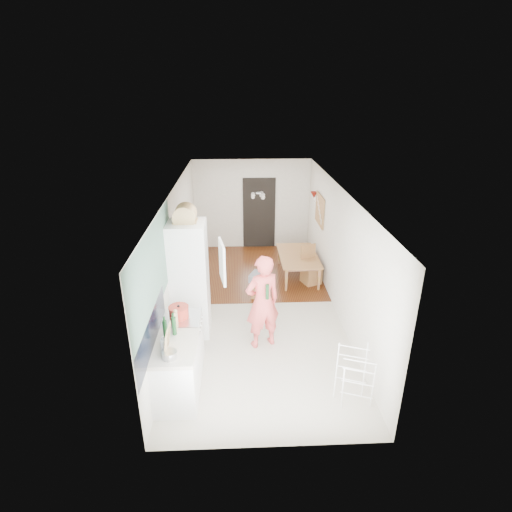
{
  "coord_description": "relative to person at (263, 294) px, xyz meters",
  "views": [
    {
      "loc": [
        -0.36,
        -7.24,
        4.26
      ],
      "look_at": [
        -0.03,
        0.2,
        1.1
      ],
      "focal_mm": 28.0,
      "sensor_mm": 36.0,
      "label": 1
    }
  ],
  "objects": [
    {
      "name": "fridge_interior",
      "position": [
        -0.98,
        0.49,
        0.53
      ],
      "size": [
        0.02,
        0.52,
        0.66
      ],
      "primitive_type": "cube",
      "color": "white",
      "rests_on": "room_shell"
    },
    {
      "name": "fridge_housing",
      "position": [
        -1.29,
        0.49,
        0.06
      ],
      "size": [
        0.66,
        0.66,
        2.15
      ],
      "primitive_type": "cube",
      "color": "white",
      "rests_on": "room_shell"
    },
    {
      "name": "pinboard",
      "position": [
        1.56,
        3.17,
        0.53
      ],
      "size": [
        0.03,
        0.9,
        0.7
      ],
      "primitive_type": "cube",
      "color": "tan",
      "rests_on": "room_shell"
    },
    {
      "name": "cooker_top",
      "position": [
        -1.32,
        -0.53,
        -0.12
      ],
      "size": [
        0.6,
        0.6,
        0.04
      ],
      "primitive_type": "cube",
      "color": "silver",
      "rests_on": "room_shell"
    },
    {
      "name": "sage_wall_panel",
      "position": [
        -1.61,
        -0.73,
        0.83
      ],
      "size": [
        0.02,
        3.0,
        1.3
      ],
      "primitive_type": "cube",
      "color": "slate",
      "rests_on": "room_shell"
    },
    {
      "name": "tile_splashback",
      "position": [
        -1.6,
        -1.28,
        0.13
      ],
      "size": [
        0.02,
        1.9,
        0.5
      ],
      "primitive_type": "cube",
      "color": "black",
      "rests_on": "room_shell"
    },
    {
      "name": "stool",
      "position": [
        0.05,
        1.75,
        -0.81
      ],
      "size": [
        0.4,
        0.4,
        0.42
      ],
      "primitive_type": null,
      "rotation": [
        0.0,
        0.0,
        -0.32
      ],
      "color": "brown",
      "rests_on": "floor"
    },
    {
      "name": "doorway_recess",
      "position": [
        0.18,
        4.75,
        -0.02
      ],
      "size": [
        0.9,
        0.04,
        2.0
      ],
      "primitive_type": "cube",
      "color": "black",
      "rests_on": "room_shell"
    },
    {
      "name": "base_cabinet",
      "position": [
        -1.32,
        -1.28,
        -0.59
      ],
      "size": [
        0.6,
        0.9,
        0.86
      ],
      "primitive_type": "cube",
      "color": "white",
      "rests_on": "room_shell"
    },
    {
      "name": "wall_sconce",
      "position": [
        1.52,
        3.82,
        0.73
      ],
      "size": [
        0.18,
        0.18,
        0.16
      ],
      "primitive_type": "cone",
      "color": "maroon",
      "rests_on": "room_shell"
    },
    {
      "name": "pepper_mill_back",
      "position": [
        -1.36,
        -0.75,
        0.01
      ],
      "size": [
        0.06,
        0.06,
        0.21
      ],
      "primitive_type": "cylinder",
      "rotation": [
        0.0,
        0.0,
        -0.11
      ],
      "color": "#DAB171",
      "rests_on": "worktop"
    },
    {
      "name": "drying_rack",
      "position": [
        1.23,
        -1.48,
        -0.58
      ],
      "size": [
        0.55,
        0.53,
        0.87
      ],
      "primitive_type": null,
      "rotation": [
        0.0,
        0.0,
        -0.35
      ],
      "color": "white",
      "rests_on": "floor"
    },
    {
      "name": "red_casserole",
      "position": [
        -1.35,
        -0.51,
        -0.0
      ],
      "size": [
        0.32,
        0.32,
        0.19
      ],
      "primitive_type": "cylinder",
      "rotation": [
        0.0,
        0.0,
        0.02
      ],
      "color": "red",
      "rests_on": "cooker_top"
    },
    {
      "name": "person",
      "position": [
        0.0,
        0.0,
        0.0
      ],
      "size": [
        0.87,
        0.72,
        2.03
      ],
      "primitive_type": "imported",
      "rotation": [
        0.0,
        0.0,
        3.51
      ],
      "color": "#EE5654",
      "rests_on": "floor"
    },
    {
      "name": "grey_drape",
      "position": [
        0.04,
        1.71,
        -0.51
      ],
      "size": [
        0.49,
        0.49,
        0.17
      ],
      "primitive_type": "cube",
      "rotation": [
        0.0,
        0.0,
        -0.41
      ],
      "color": "slate",
      "rests_on": "stool"
    },
    {
      "name": "dining_table",
      "position": [
        1.05,
        2.73,
        -0.77
      ],
      "size": [
        0.78,
        1.38,
        0.48
      ],
      "primitive_type": "imported",
      "rotation": [
        0.0,
        0.0,
        1.58
      ],
      "color": "brown",
      "rests_on": "floor"
    },
    {
      "name": "held_bottle",
      "position": [
        0.07,
        -0.15,
        0.13
      ],
      "size": [
        0.06,
        0.06,
        0.27
      ],
      "primitive_type": "cylinder",
      "color": "#18441F",
      "rests_on": "person"
    },
    {
      "name": "bottle_a",
      "position": [
        -1.47,
        -1.06,
        0.04
      ],
      "size": [
        0.08,
        0.08,
        0.27
      ],
      "primitive_type": "cylinder",
      "rotation": [
        0.0,
        0.0,
        0.31
      ],
      "color": "#18441F",
      "rests_on": "worktop"
    },
    {
      "name": "bottle_b",
      "position": [
        -1.35,
        -0.99,
        0.05
      ],
      "size": [
        0.07,
        0.07,
        0.29
      ],
      "primitive_type": "cylinder",
      "rotation": [
        0.0,
        0.0,
        -0.1
      ],
      "color": "#18441F",
      "rests_on": "worktop"
    },
    {
      "name": "fridge_door",
      "position": [
        -0.68,
        0.19,
        0.53
      ],
      "size": [
        0.14,
        0.56,
        0.7
      ],
      "primitive_type": "cube",
      "rotation": [
        0.0,
        0.0,
        -1.4
      ],
      "color": "white",
      "rests_on": "room_shell"
    },
    {
      "name": "room_shell",
      "position": [
        -0.02,
        1.27,
        0.23
      ],
      "size": [
        3.2,
        7.0,
        2.5
      ],
      "primitive_type": null,
      "color": "beige",
      "rests_on": "ground"
    },
    {
      "name": "worktop",
      "position": [
        -1.32,
        -1.28,
        -0.13
      ],
      "size": [
        0.62,
        0.92,
        0.06
      ],
      "primitive_type": "cube",
      "color": "beige",
      "rests_on": "room_shell"
    },
    {
      "name": "wood_floor_overlay",
      "position": [
        -0.02,
        3.12,
        -1.01
      ],
      "size": [
        3.2,
        3.3,
        0.01
      ],
      "primitive_type": "cube",
      "color": "#572F11",
      "rests_on": "room_shell"
    },
    {
      "name": "dining_chair",
      "position": [
        1.29,
        2.38,
        -0.56
      ],
      "size": [
        0.5,
        0.5,
        0.91
      ],
      "primitive_type": null,
      "rotation": [
        0.0,
        0.0,
        0.38
      ],
      "color": "brown",
      "rests_on": "floor"
    },
    {
      "name": "floor",
      "position": [
        -0.02,
        1.27,
        -1.02
      ],
      "size": [
        3.2,
        7.0,
        0.01
      ],
      "primitive_type": "cube",
      "color": "#BEB49F",
      "rests_on": "ground"
    },
    {
      "name": "pepper_mill_front",
      "position": [
        -1.36,
        -0.9,
        0.02
      ],
      "size": [
        0.07,
        0.07,
        0.24
      ],
      "primitive_type": "cylinder",
      "rotation": [
        0.0,
        0.0,
        0.07
      ],
      "color": "#DAB171",
      "rests_on": "worktop"
    },
    {
      "name": "pinboard_frame",
      "position": [
        1.55,
        3.17,
        0.53
      ],
      "size": [
        0.0,
        0.94,
        0.74
      ],
      "primitive_type": "cube",
      "color": "brown",
      "rests_on": "room_shell"
    },
    {
      "name": "range_cooker",
      "position": [
        -1.32,
        -0.53,
        -0.58
      ],
      "size": [
        0.6,
        0.6,
        0.88
      ],
      "primitive_type": "cube",
      "color": "white",
      "rests_on": "room_shell"
    },
    {
      "name": "bread_bin",
      "position": [
        -1.29,
        0.56,
        1.24
      ],
      "size": [
        0.47,
        0.45,
        0.21
      ],
      "primitive_type": null,
      "rotation": [
        0.0,
        0.0,
        0.19
      ],
      "color": "#DAB171",
      "rests_on": "fridge_housing"
    },
    {
      "name": "bottle_c",
      "position": [
        -1.43,
        -1.41,
        0.0
      ],
      "size": [
        0.08,
        0.08,
        0.2
      ],
      "primitive_type": "cylinder",
      "rotation": [
        0.0,
        0.0,
        -0.02
      ],
      "color": "silver",
      "rests_on": "worktop"
    },
    {
      "name": "chopping_boards",
      "position": [
        -1.38,
        -1.36,
        0.08
      ],
      "size": [
        0.1,
        0.27,
        0.36
      ],
      "primitive_type": null,
      "rotation": [
        0.0,
        0.0,
        0.25
      ],
      "color": "#DAB171",
      "rests_on": "worktop"
    },
    {
      "name": "steel_pan",
      "position": [
        -1.34,
        -1.54,
        -0.05
      ],
      "size": [
        0.23,
        0.23,
        0.1
      ],
      "primitive_type": "cylinder",
      "rotation": [
        0.0,
        0.0,
        -0.15
      ],
      "color": "silver",
      "rests_on": "worktop"
    }
  ]
}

